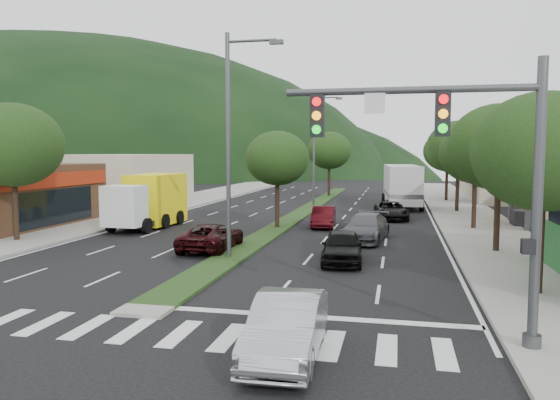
% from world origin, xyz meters
% --- Properties ---
extents(ground, '(160.00, 160.00, 0.00)m').
position_xyz_m(ground, '(0.00, 0.00, 0.00)').
color(ground, black).
rests_on(ground, ground).
extents(sidewalk_right, '(5.00, 90.00, 0.15)m').
position_xyz_m(sidewalk_right, '(12.50, 25.00, 0.07)').
color(sidewalk_right, gray).
rests_on(sidewalk_right, ground).
extents(sidewalk_left, '(6.00, 90.00, 0.15)m').
position_xyz_m(sidewalk_left, '(-13.00, 25.00, 0.07)').
color(sidewalk_left, gray).
rests_on(sidewalk_left, ground).
extents(median, '(1.60, 56.00, 0.12)m').
position_xyz_m(median, '(0.00, 28.00, 0.06)').
color(median, '#1D3613').
rests_on(median, ground).
extents(crosswalk, '(19.00, 2.20, 0.01)m').
position_xyz_m(crosswalk, '(0.00, -2.00, 0.01)').
color(crosswalk, silver).
rests_on(crosswalk, ground).
extents(traffic_signal, '(6.12, 0.40, 7.00)m').
position_xyz_m(traffic_signal, '(9.03, -1.54, 4.65)').
color(traffic_signal, '#47494C').
rests_on(traffic_signal, ground).
extents(bldg_left_far, '(9.00, 14.00, 4.60)m').
position_xyz_m(bldg_left_far, '(-19.00, 34.00, 2.30)').
color(bldg_left_far, beige).
rests_on(bldg_left_far, ground).
extents(bldg_right_far, '(10.00, 16.00, 5.20)m').
position_xyz_m(bldg_right_far, '(19.50, 44.00, 2.60)').
color(bldg_right_far, beige).
rests_on(bldg_right_far, ground).
extents(hill_far, '(176.00, 132.00, 82.00)m').
position_xyz_m(hill_far, '(-80.00, 110.00, 0.00)').
color(hill_far, black).
rests_on(hill_far, ground).
extents(tree_r_a, '(4.60, 4.60, 6.63)m').
position_xyz_m(tree_r_a, '(12.00, 4.00, 4.82)').
color(tree_r_a, black).
rests_on(tree_r_a, sidewalk_right).
extents(tree_r_b, '(4.80, 4.80, 6.94)m').
position_xyz_m(tree_r_b, '(12.00, 12.00, 5.04)').
color(tree_r_b, black).
rests_on(tree_r_b, sidewalk_right).
extents(tree_r_c, '(4.40, 4.40, 6.48)m').
position_xyz_m(tree_r_c, '(12.00, 20.00, 4.75)').
color(tree_r_c, black).
rests_on(tree_r_c, sidewalk_right).
extents(tree_r_d, '(5.00, 5.00, 7.17)m').
position_xyz_m(tree_r_d, '(12.00, 30.00, 5.18)').
color(tree_r_d, black).
rests_on(tree_r_d, sidewalk_right).
extents(tree_r_e, '(4.60, 4.60, 6.71)m').
position_xyz_m(tree_r_e, '(12.00, 40.00, 4.89)').
color(tree_r_e, black).
rests_on(tree_r_e, sidewalk_right).
extents(tree_med_near, '(4.00, 4.00, 6.02)m').
position_xyz_m(tree_med_near, '(0.00, 18.00, 4.43)').
color(tree_med_near, black).
rests_on(tree_med_near, median).
extents(tree_med_far, '(4.80, 4.80, 6.94)m').
position_xyz_m(tree_med_far, '(0.00, 44.00, 5.01)').
color(tree_med_far, black).
rests_on(tree_med_far, median).
extents(tree_l_a, '(5.20, 5.20, 7.25)m').
position_xyz_m(tree_l_a, '(-12.50, 10.00, 5.18)').
color(tree_l_a, black).
rests_on(tree_l_a, sidewalk_left).
extents(streetlight_near, '(2.60, 0.25, 10.00)m').
position_xyz_m(streetlight_near, '(0.21, 8.00, 5.58)').
color(streetlight_near, '#47494C').
rests_on(streetlight_near, ground).
extents(streetlight_mid, '(2.60, 0.25, 10.00)m').
position_xyz_m(streetlight_mid, '(0.21, 33.00, 5.58)').
color(streetlight_mid, '#47494C').
rests_on(streetlight_mid, ground).
extents(sedan_silver, '(1.69, 4.45, 1.45)m').
position_xyz_m(sedan_silver, '(4.91, -3.00, 0.72)').
color(sedan_silver, '#AEB0B6').
rests_on(sedan_silver, ground).
extents(suv_maroon, '(2.24, 4.81, 1.33)m').
position_xyz_m(suv_maroon, '(-1.52, 10.00, 0.67)').
color(suv_maroon, black).
rests_on(suv_maroon, ground).
extents(car_queue_a, '(2.03, 4.36, 1.45)m').
position_xyz_m(car_queue_a, '(5.06, 8.25, 0.72)').
color(car_queue_a, black).
rests_on(car_queue_a, ground).
extents(car_queue_b, '(2.74, 5.30, 1.47)m').
position_xyz_m(car_queue_b, '(5.71, 14.39, 0.74)').
color(car_queue_b, '#515056').
rests_on(car_queue_b, ground).
extents(car_queue_c, '(1.70, 4.13, 1.33)m').
position_xyz_m(car_queue_c, '(2.74, 19.39, 0.67)').
color(car_queue_c, '#430B10').
rests_on(car_queue_c, ground).
extents(car_queue_d, '(2.72, 4.85, 1.28)m').
position_xyz_m(car_queue_d, '(6.95, 24.39, 0.64)').
color(car_queue_d, black).
rests_on(car_queue_d, ground).
extents(box_truck, '(3.00, 6.99, 3.38)m').
position_xyz_m(box_truck, '(-8.13, 16.96, 1.60)').
color(box_truck, white).
rests_on(box_truck, ground).
extents(motorhome, '(3.63, 9.73, 3.66)m').
position_xyz_m(motorhome, '(7.70, 33.71, 1.95)').
color(motorhome, silver).
rests_on(motorhome, ground).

